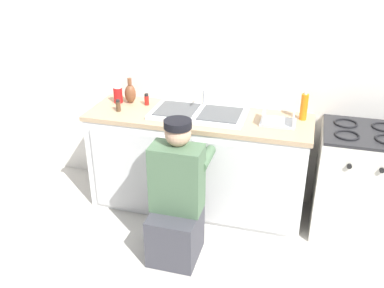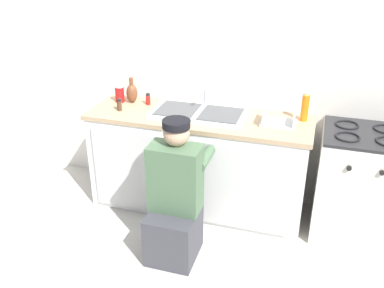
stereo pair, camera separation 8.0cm
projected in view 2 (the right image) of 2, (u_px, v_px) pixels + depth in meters
name	position (u px, v px, depth m)	size (l,w,h in m)	color
ground_plane	(189.00, 222.00, 3.75)	(12.00, 12.00, 0.00)	beige
back_wall	(210.00, 63.00, 3.76)	(6.00, 0.10, 2.50)	silver
counter_cabinet	(198.00, 164.00, 3.81)	(1.87, 0.62, 0.85)	white
countertop	(199.00, 117.00, 3.63)	(1.91, 0.62, 0.04)	tan
sink_double_basin	(199.00, 113.00, 3.61)	(0.80, 0.44, 0.19)	silver
stove_range	(357.00, 184.00, 3.46)	(0.64, 0.62, 0.91)	silver
plumber_person	(175.00, 203.00, 3.20)	(0.42, 0.61, 1.10)	#3F3F47
soda_cup_red	(120.00, 94.00, 3.88)	(0.08, 0.08, 0.15)	red
dish_rack_tray	(279.00, 122.00, 3.43)	(0.28, 0.22, 0.11)	#B2B7BC
vase_decorative	(132.00, 93.00, 3.87)	(0.10, 0.10, 0.23)	brown
spice_bottle_pepper	(119.00, 105.00, 3.70)	(0.04, 0.04, 0.10)	#513823
spice_bottle_red	(148.00, 99.00, 3.83)	(0.04, 0.04, 0.10)	red
soap_bottle_orange	(305.00, 108.00, 3.47)	(0.06, 0.06, 0.25)	orange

